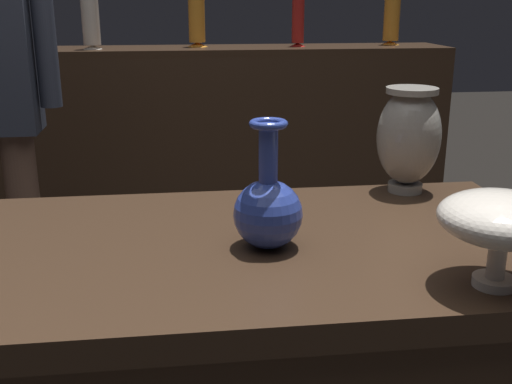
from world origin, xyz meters
name	(u,v)px	position (x,y,z in m)	size (l,w,h in m)	color
back_display_shelf	(200,142)	(0.00, 2.20, 0.49)	(2.60, 0.40, 0.99)	#382619
vase_centerpiece	(268,208)	(0.04, -0.03, 0.87)	(0.12, 0.12, 0.23)	#2D429E
vase_tall_behind	(409,136)	(0.41, 0.26, 0.93)	(0.14, 0.14, 0.24)	gray
vase_left_accent	(502,220)	(0.37, -0.24, 0.91)	(0.19, 0.19, 0.15)	silver
shelf_vase_center	(197,20)	(0.00, 2.24, 1.12)	(0.11, 0.11, 0.28)	orange
shelf_vase_far_right	(392,19)	(1.04, 2.25, 1.12)	(0.10, 0.10, 0.27)	orange
shelf_vase_right	(298,24)	(0.52, 2.20, 1.10)	(0.08, 0.08, 0.24)	red
shelf_vase_left	(90,16)	(-0.52, 2.15, 1.15)	(0.09, 0.09, 0.32)	silver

